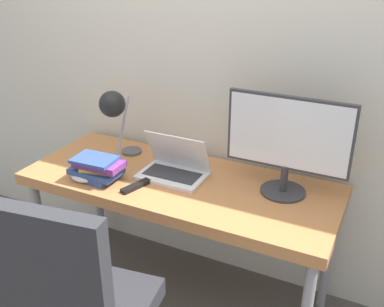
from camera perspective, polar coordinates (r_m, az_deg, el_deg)
wall_back at (r=2.45m, az=2.52°, el=12.07°), size 8.00×0.05×2.60m
desk at (r=2.35m, az=-1.62°, el=-4.77°), size 1.63×0.65×0.75m
laptop at (r=2.33m, az=-2.29°, el=-1.77°), size 0.34×0.23×0.23m
monitor at (r=2.12m, az=12.08°, el=1.68°), size 0.59×0.22×0.49m
desk_lamp at (r=2.41m, az=-9.87°, el=5.65°), size 0.14×0.28×0.41m
office_chair at (r=1.90m, az=-15.00°, el=-17.95°), size 0.61×0.62×1.07m
book_stack at (r=2.34m, az=-11.87°, el=-1.83°), size 0.28×0.20×0.13m
tv_remote at (r=2.25m, az=-7.14°, el=-4.12°), size 0.09×0.17×0.02m
game_controller at (r=2.36m, az=-13.57°, el=-2.89°), size 0.14×0.10×0.04m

